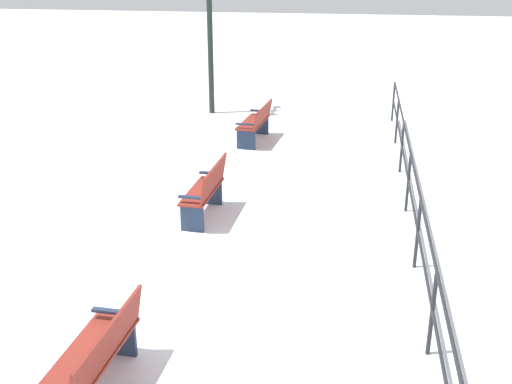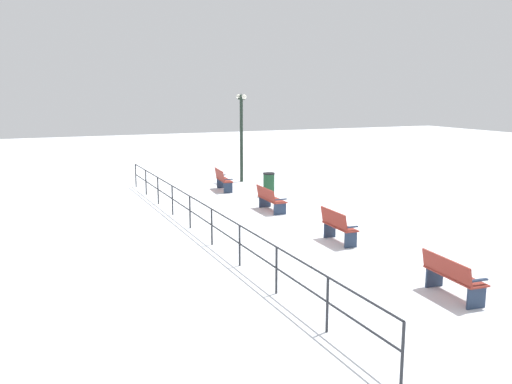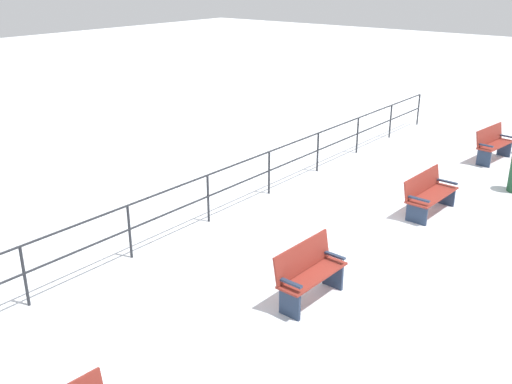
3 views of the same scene
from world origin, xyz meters
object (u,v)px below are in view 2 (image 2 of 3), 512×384
(bench_second, at_px, (338,226))
(bench_third, at_px, (270,199))
(bench_fourth, at_px, (223,179))
(lamppost_middle, at_px, (241,129))
(trash_bin, at_px, (269,185))
(bench_nearest, at_px, (452,276))

(bench_second, bearing_deg, bench_third, 91.63)
(bench_second, xyz_separation_m, bench_third, (0.04, 4.65, -0.05))
(bench_third, relative_size, bench_fourth, 1.04)
(bench_fourth, bearing_deg, lamppost_middle, 55.34)
(bench_third, height_order, trash_bin, trash_bin)
(lamppost_middle, xyz_separation_m, trash_bin, (-0.41, -3.98, -2.06))
(bench_second, xyz_separation_m, trash_bin, (1.20, 7.24, -0.01))
(bench_nearest, bearing_deg, bench_third, 93.77)
(bench_nearest, height_order, lamppost_middle, lamppost_middle)
(lamppost_middle, relative_size, trash_bin, 4.24)
(bench_nearest, relative_size, trash_bin, 1.59)
(bench_third, relative_size, trash_bin, 1.63)
(bench_nearest, distance_m, bench_third, 9.29)
(bench_fourth, bearing_deg, bench_nearest, -83.44)
(bench_second, bearing_deg, bench_nearest, -89.08)
(bench_third, bearing_deg, bench_fourth, 93.77)
(bench_nearest, distance_m, bench_second, 4.64)
(bench_fourth, xyz_separation_m, trash_bin, (1.28, -2.05, -0.00))
(lamppost_middle, bearing_deg, bench_third, -103.44)
(bench_second, distance_m, lamppost_middle, 11.52)
(bench_nearest, relative_size, bench_second, 1.12)
(bench_second, xyz_separation_m, lamppost_middle, (1.61, 11.22, 2.06))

